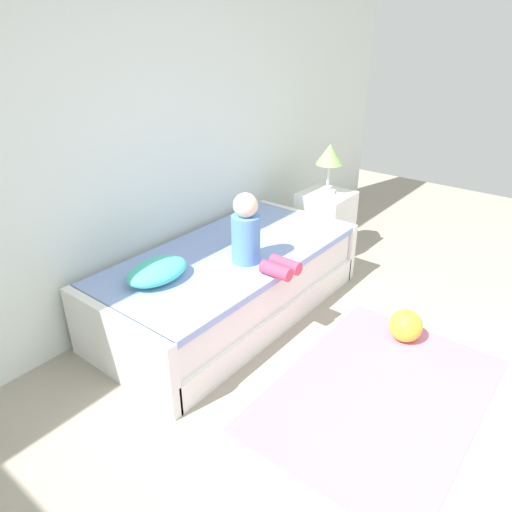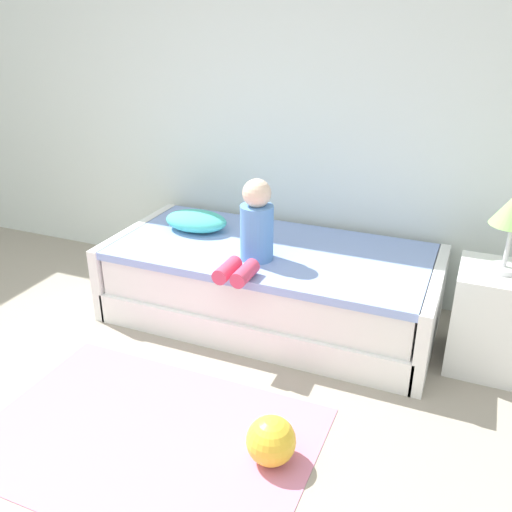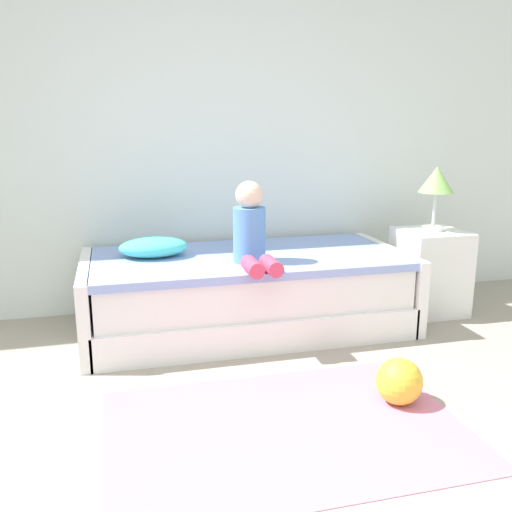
# 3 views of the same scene
# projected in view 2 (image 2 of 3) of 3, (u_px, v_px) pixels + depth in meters

# --- Properties ---
(wall_rear) EXTENTS (7.20, 0.10, 2.90)m
(wall_rear) POSITION_uv_depth(u_px,v_px,m) (248.00, 79.00, 3.78)
(wall_rear) COLOR silver
(wall_rear) RESTS_ON ground
(bed) EXTENTS (2.11, 1.00, 0.50)m
(bed) POSITION_uv_depth(u_px,v_px,m) (271.00, 284.00, 3.62)
(bed) COLOR white
(bed) RESTS_ON ground
(nightstand) EXTENTS (0.44, 0.44, 0.60)m
(nightstand) POSITION_uv_depth(u_px,v_px,m) (493.00, 319.00, 3.11)
(nightstand) COLOR white
(nightstand) RESTS_ON ground
(child_figure) EXTENTS (0.20, 0.51, 0.50)m
(child_figure) POSITION_uv_depth(u_px,v_px,m) (254.00, 230.00, 3.25)
(child_figure) COLOR #598CD1
(child_figure) RESTS_ON bed
(pillow) EXTENTS (0.44, 0.30, 0.13)m
(pillow) POSITION_uv_depth(u_px,v_px,m) (196.00, 221.00, 3.79)
(pillow) COLOR #4CCCBC
(pillow) RESTS_ON bed
(toy_ball) EXTENTS (0.23, 0.23, 0.23)m
(toy_ball) POSITION_uv_depth(u_px,v_px,m) (271.00, 441.00, 2.50)
(toy_ball) COLOR yellow
(toy_ball) RESTS_ON ground
(area_rug) EXTENTS (1.60, 1.10, 0.01)m
(area_rug) POSITION_uv_depth(u_px,v_px,m) (147.00, 437.00, 2.68)
(area_rug) COLOR pink
(area_rug) RESTS_ON ground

